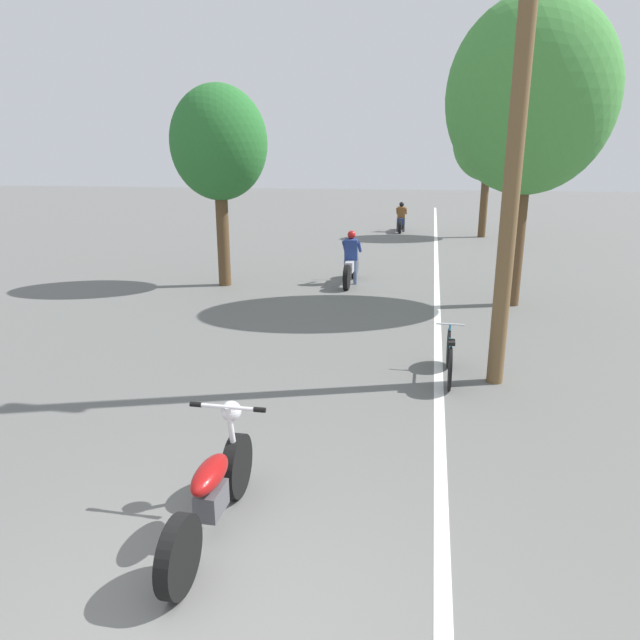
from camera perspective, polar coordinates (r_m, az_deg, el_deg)
The scene contains 9 objects.
lane_stripe_edge at distance 16.42m, azimuth 11.58°, elevation 4.17°, with size 0.14×48.00×0.01m, color white.
utility_pole at distance 8.44m, azimuth 19.09°, elevation 17.66°, with size 1.10×0.24×7.07m.
roadside_tree_right_near at distance 13.50m, azimuth 20.31°, elevation 20.14°, with size 3.50×3.15×6.50m.
roadside_tree_right_far at distance 25.38m, azimuth 16.52°, elevation 16.87°, with size 2.89×2.60×5.65m.
roadside_tree_left at distance 15.04m, azimuth -10.09°, elevation 16.89°, with size 2.44×2.20×5.02m.
motorcycle_foreground at distance 5.31m, azimuth -10.68°, elevation -16.52°, with size 0.73×1.99×1.05m.
motorcycle_rider_lead at distance 15.26m, azimuth 3.12°, elevation 5.61°, with size 0.50×2.18×1.42m.
motorcycle_rider_far at distance 26.70m, azimuth 8.11°, elevation 9.83°, with size 0.50×2.06×1.34m.
bicycle_parked at distance 8.89m, azimuth 12.81°, elevation -3.58°, with size 0.44×1.60×0.75m.
Camera 1 is at (1.48, -2.93, 3.25)m, focal length 32.00 mm.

